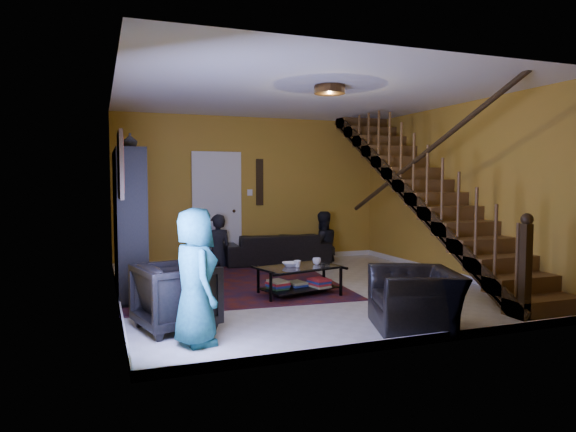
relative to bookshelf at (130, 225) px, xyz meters
name	(u,v)px	position (x,y,z in m)	size (l,w,h in m)	color
floor	(305,289)	(2.40, -0.60, -0.96)	(5.50, 5.50, 0.00)	beige
room	(198,276)	(1.07, 0.73, -0.91)	(5.50, 5.50, 5.50)	#BA8229
staircase	(430,192)	(4.53, -0.60, 0.43)	(0.95, 5.02, 3.18)	brown
bookshelf	(130,225)	(0.00, 0.00, 0.00)	(0.35, 1.80, 2.00)	black
door	(217,210)	(1.70, 2.12, 0.06)	(0.82, 0.05, 2.05)	silver
framed_picture	(120,165)	(-0.17, -1.50, 0.79)	(0.04, 0.74, 0.74)	maroon
wall_hanging	(260,182)	(2.55, 2.13, 0.59)	(0.14, 0.03, 0.90)	black
ceiling_fixture	(330,90)	(2.40, -1.40, 1.78)	(0.40, 0.40, 0.10)	#3F2814
rug	(228,281)	(1.49, 0.35, -0.96)	(3.14, 3.58, 0.02)	#4C150D
sofa	(276,249)	(2.75, 1.70, -0.68)	(1.98, 0.77, 0.58)	black
armchair_left	(176,296)	(0.35, -1.98, -0.61)	(0.76, 0.78, 0.71)	black
armchair_right	(416,299)	(2.76, -2.85, -0.65)	(0.97, 0.85, 0.63)	black
person_adult_a	(217,253)	(1.62, 1.75, -0.70)	(0.52, 0.34, 1.42)	black
person_adult_b	(322,247)	(3.72, 1.75, -0.70)	(0.69, 0.54, 1.43)	black
person_child	(195,277)	(0.45, -2.56, -0.30)	(0.65, 0.42, 1.33)	#1C676B
coffee_table	(299,279)	(2.17, -0.95, -0.73)	(1.18, 0.86, 0.41)	black
cup_a	(317,261)	(2.46, -0.89, -0.51)	(0.12, 0.12, 0.09)	#999999
cup_b	(297,264)	(2.12, -1.00, -0.51)	(0.10, 0.10, 0.09)	#999999
bowl	(291,264)	(2.06, -0.91, -0.53)	(0.23, 0.23, 0.06)	#999999
vase	(130,141)	(0.00, -0.50, 1.13)	(0.18, 0.18, 0.19)	#999999
popcorn_bucket	(181,311)	(0.45, -1.65, -0.86)	(0.15, 0.15, 0.17)	red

